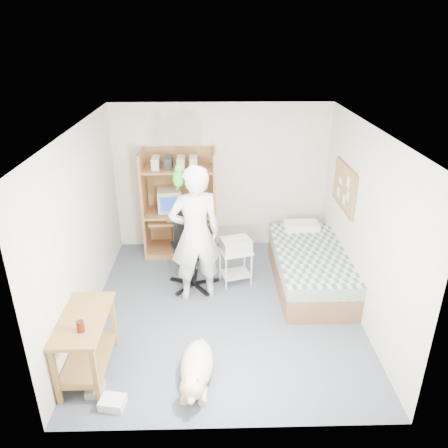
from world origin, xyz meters
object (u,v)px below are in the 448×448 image
side_desk (86,337)px  printer_cart (236,261)px  computer_hutch (180,207)px  bed (310,267)px  person (195,234)px  office_chair (192,259)px  dog (196,368)px

side_desk → printer_cart: (1.74, 1.90, -0.13)m
computer_hutch → side_desk: size_ratio=1.80×
bed → person: 1.85m
bed → printer_cart: 1.12m
person → office_chair: bearing=-93.0°
bed → office_chair: bearing=179.0°
computer_hutch → office_chair: computer_hutch is taller
side_desk → office_chair: (1.09, 1.85, -0.07)m
side_desk → office_chair: office_chair is taller
printer_cart → person: bearing=-163.7°
office_chair → computer_hutch: bearing=87.4°
bed → dog: 2.58m
office_chair → printer_cart: bearing=-10.5°
dog → printer_cart: (0.53, 2.06, 0.18)m
office_chair → side_desk: bearing=-135.6°
office_chair → printer_cart: size_ratio=2.19×
bed → office_chair: 1.77m
bed → side_desk: side_desk is taller
bed → dog: bearing=-129.7°
computer_hutch → person: bearing=-77.7°
computer_hutch → dog: 3.19m
dog → printer_cart: printer_cart is taller
bed → side_desk: (-2.85, -1.82, 0.21)m
bed → office_chair: size_ratio=1.70×
computer_hutch → person: 1.45m
computer_hutch → printer_cart: 1.44m
office_chair → person: size_ratio=0.60×
computer_hutch → printer_cart: (0.89, -1.04, -0.46)m
office_chair → printer_cart: (0.65, 0.05, -0.06)m
computer_hutch → bed: computer_hutch is taller
office_chair → printer_cart: 0.65m
office_chair → person: bearing=-93.0°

